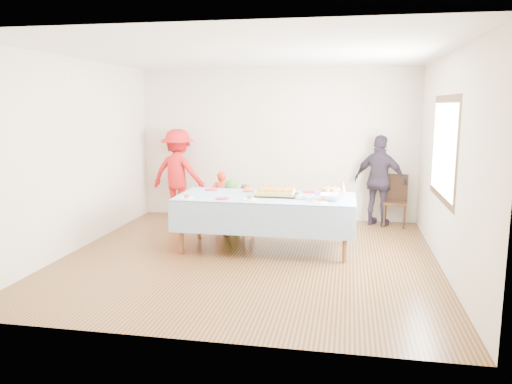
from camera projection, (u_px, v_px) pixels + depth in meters
ground at (249, 257)px, 6.82m from camera, size 5.00×5.00×0.00m
room_walls at (253, 127)px, 6.51m from camera, size 5.04×5.04×2.72m
party_table at (266, 200)px, 7.06m from camera, size 2.50×1.10×0.78m
birthday_cake at (276, 192)px, 7.07m from camera, size 0.58×0.45×0.10m
rolls_tray at (331, 191)px, 7.16m from camera, size 0.36×0.36×0.11m
punch_bowl at (332, 197)px, 6.73m from camera, size 0.35×0.35×0.09m
party_hat at (343, 187)px, 7.28m from camera, size 0.11×0.11×0.18m
fork_pile at (302, 197)px, 6.77m from camera, size 0.24×0.18×0.07m
plate_red_far_a at (211, 190)px, 7.54m from camera, size 0.19×0.19×0.01m
plate_red_far_b at (248, 191)px, 7.44m from camera, size 0.18×0.18×0.01m
plate_red_far_c at (274, 192)px, 7.38m from camera, size 0.18×0.18×0.01m
plate_red_far_d at (309, 192)px, 7.36m from camera, size 0.18×0.18×0.01m
plate_red_near at (222, 198)px, 6.83m from camera, size 0.19×0.19×0.01m
plate_white_left at (187, 198)px, 6.86m from camera, size 0.20×0.20×0.01m
plate_white_mid at (250, 199)px, 6.77m from camera, size 0.21×0.21×0.01m
plate_white_right at (320, 202)px, 6.60m from camera, size 0.21×0.21×0.01m
dining_chair at (396, 197)px, 8.54m from camera, size 0.43×0.43×0.88m
toddler_left at (221, 198)px, 8.61m from camera, size 0.36×0.26×0.93m
toddler_mid at (231, 207)px, 7.87m from camera, size 0.45×0.30×0.91m
toddler_right at (244, 209)px, 8.02m from camera, size 0.48×0.44×0.80m
adult_left at (178, 174)px, 9.13m from camera, size 1.13×0.77×1.62m
adult_right at (380, 181)px, 8.49m from camera, size 0.99×0.71×1.56m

